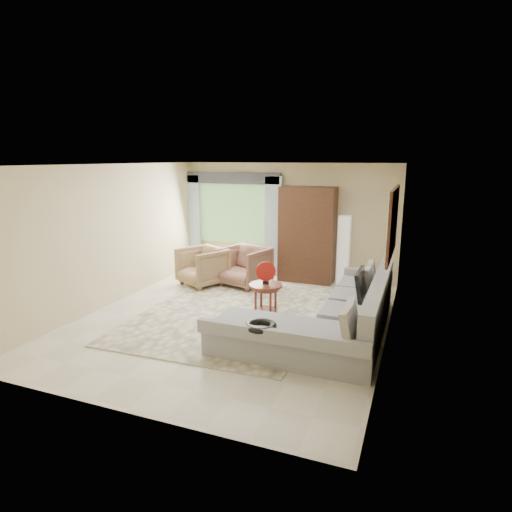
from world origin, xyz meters
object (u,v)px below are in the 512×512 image
at_px(armchair_left, 202,267).
at_px(potted_plant, 201,260).
at_px(sectional_sofa, 337,320).
at_px(coffee_table, 266,299).
at_px(armoire, 307,235).
at_px(armchair_right, 244,267).
at_px(tv_screen, 361,285).
at_px(floor_lamp, 344,250).

height_order(armchair_left, potted_plant, armchair_left).
xyz_separation_m(sectional_sofa, armchair_left, (-3.25, 1.75, 0.13)).
height_order(coffee_table, armoire, armoire).
bearing_deg(armchair_left, coffee_table, -6.70).
bearing_deg(armchair_right, armchair_left, -147.06).
bearing_deg(coffee_table, tv_screen, 3.41).
bearing_deg(sectional_sofa, coffee_table, 160.59).
xyz_separation_m(coffee_table, armoire, (0.10, 2.43, 0.74)).
relative_size(sectional_sofa, potted_plant, 6.38).
relative_size(armchair_right, potted_plant, 1.72).
bearing_deg(armchair_left, floor_lamp, 50.18).
bearing_deg(armchair_left, sectional_sofa, -1.27).
xyz_separation_m(tv_screen, potted_plant, (-4.10, 2.18, -0.45)).
bearing_deg(armchair_right, potted_plant, 169.22).
height_order(sectional_sofa, tv_screen, tv_screen).
height_order(armchair_right, floor_lamp, floor_lamp).
height_order(armchair_left, floor_lamp, floor_lamp).
bearing_deg(coffee_table, armoire, 87.71).
height_order(sectional_sofa, armchair_right, sectional_sofa).
bearing_deg(coffee_table, armchair_left, 146.23).
relative_size(tv_screen, armoire, 0.35).
distance_m(tv_screen, armchair_left, 3.73).
relative_size(sectional_sofa, armchair_right, 3.71).
relative_size(armchair_right, floor_lamp, 0.62).
bearing_deg(floor_lamp, tv_screen, -73.70).
bearing_deg(coffee_table, sectional_sofa, -19.41).
distance_m(coffee_table, armchair_right, 1.88).
distance_m(sectional_sofa, armchair_left, 3.70).
height_order(tv_screen, potted_plant, tv_screen).
distance_m(armchair_right, floor_lamp, 2.18).
distance_m(coffee_table, armoire, 2.54).
distance_m(sectional_sofa, armchair_right, 3.13).
distance_m(sectional_sofa, floor_lamp, 3.03).
distance_m(tv_screen, armoire, 2.79).
height_order(armchair_right, armoire, armoire).
height_order(sectional_sofa, armoire, armoire).
xyz_separation_m(tv_screen, armchair_left, (-3.52, 1.19, -0.31)).
bearing_deg(armchair_left, tv_screen, 8.39).
xyz_separation_m(sectional_sofa, tv_screen, (0.27, 0.56, 0.44)).
distance_m(tv_screen, coffee_table, 1.65).
xyz_separation_m(coffee_table, armchair_right, (-1.05, 1.56, 0.12)).
height_order(coffee_table, floor_lamp, floor_lamp).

